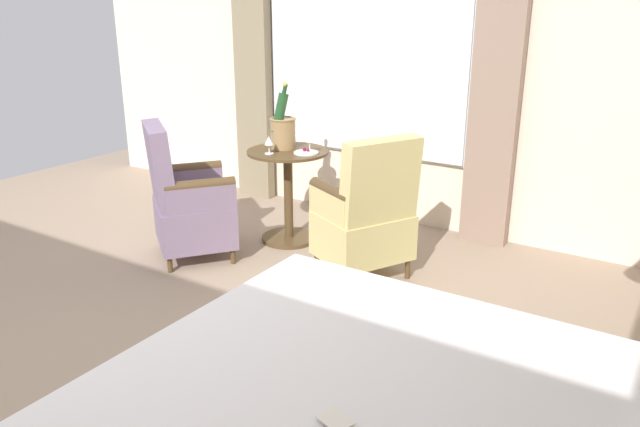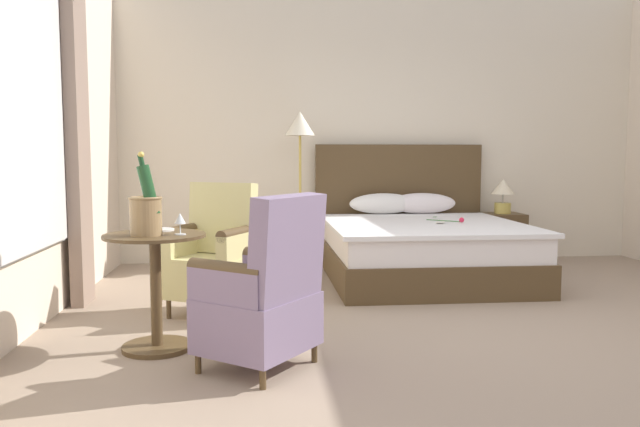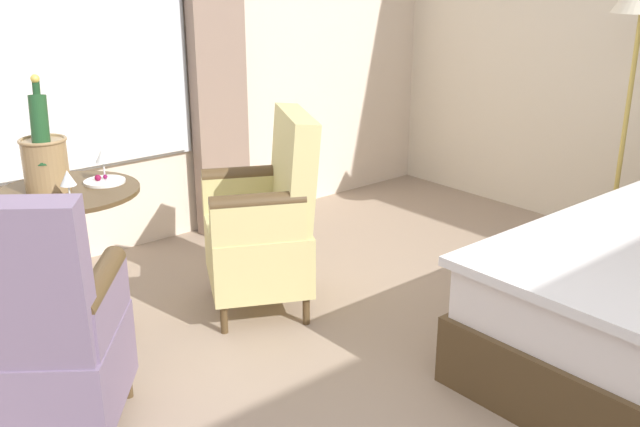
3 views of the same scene
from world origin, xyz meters
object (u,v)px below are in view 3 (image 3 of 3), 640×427
object	(u,v)px
armchair_facing_bed	(31,342)
wine_glass_near_bucket	(68,180)
armchair_by_window	(265,224)
wine_glass_near_edge	(103,158)
snack_plate	(104,181)
side_table_round	(76,256)
champagne_bucket	(44,157)

from	to	relation	value
armchair_facing_bed	wine_glass_near_bucket	bearing A→B (deg)	142.80
wine_glass_near_bucket	armchair_by_window	xyz separation A→B (m)	(0.13, 0.90, -0.37)
wine_glass_near_edge	snack_plate	distance (m)	0.11
armchair_facing_bed	side_table_round	bearing A→B (deg)	146.91
snack_plate	armchair_facing_bed	distance (m)	0.95
champagne_bucket	wine_glass_near_edge	size ratio (longest dim) A/B	3.25
wine_glass_near_bucket	armchair_by_window	size ratio (longest dim) A/B	0.13
wine_glass_near_bucket	wine_glass_near_edge	bearing A→B (deg)	127.89
champagne_bucket	snack_plate	size ratio (longest dim) A/B	2.73
side_table_round	armchair_by_window	world-z (taller)	armchair_by_window
side_table_round	armchair_by_window	bearing A→B (deg)	70.85
wine_glass_near_edge	armchair_by_window	world-z (taller)	armchair_by_window
armchair_by_window	armchair_facing_bed	bearing A→B (deg)	-73.95
wine_glass_near_bucket	snack_plate	xyz separation A→B (m)	(-0.16, 0.22, -0.08)
wine_glass_near_edge	armchair_by_window	size ratio (longest dim) A/B	0.16
side_table_round	armchair_by_window	size ratio (longest dim) A/B	0.73
champagne_bucket	armchair_facing_bed	size ratio (longest dim) A/B	0.51
side_table_round	champagne_bucket	bearing A→B (deg)	-117.23
armchair_by_window	snack_plate	bearing A→B (deg)	-113.23
side_table_round	armchair_facing_bed	xyz separation A→B (m)	(0.67, -0.43, 0.01)
champagne_bucket	snack_plate	distance (m)	0.28
champagne_bucket	wine_glass_near_bucket	size ratio (longest dim) A/B	3.79
wine_glass_near_edge	snack_plate	xyz separation A→B (m)	(0.03, -0.02, -0.10)
wine_glass_near_bucket	snack_plate	world-z (taller)	wine_glass_near_bucket
side_table_round	champagne_bucket	size ratio (longest dim) A/B	1.44
wine_glass_near_bucket	snack_plate	size ratio (longest dim) A/B	0.72
wine_glass_near_edge	side_table_round	bearing A→B (deg)	-83.03
wine_glass_near_bucket	armchair_facing_bed	size ratio (longest dim) A/B	0.13
wine_glass_near_bucket	wine_glass_near_edge	size ratio (longest dim) A/B	0.86
wine_glass_near_edge	snack_plate	bearing A→B (deg)	-31.38
wine_glass_near_edge	armchair_facing_bed	bearing A→B (deg)	-42.00
wine_glass_near_bucket	snack_plate	distance (m)	0.29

